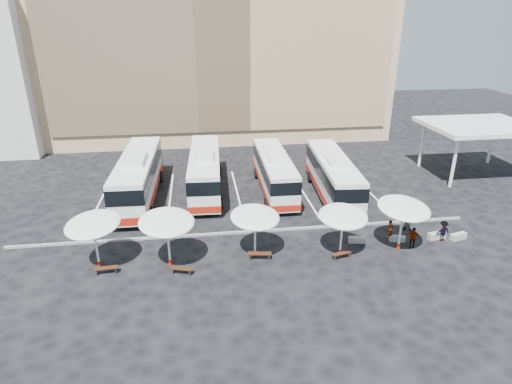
{
  "coord_description": "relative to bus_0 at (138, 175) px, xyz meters",
  "views": [
    {
      "loc": [
        -3.23,
        -27.51,
        15.04
      ],
      "look_at": [
        1.0,
        3.0,
        2.2
      ],
      "focal_mm": 30.0,
      "sensor_mm": 36.0,
      "label": 1
    }
  ],
  "objects": [
    {
      "name": "wood_bench_0",
      "position": [
        -0.83,
        -11.91,
        -1.82
      ],
      "size": [
        1.45,
        0.5,
        0.44
      ],
      "rotation": [
        0.0,
        0.0,
        0.08
      ],
      "color": "black",
      "rests_on": "ground"
    },
    {
      "name": "wood_bench_1",
      "position": [
        3.86,
        -12.6,
        -1.84
      ],
      "size": [
        1.41,
        0.75,
        0.42
      ],
      "rotation": [
        0.0,
        0.0,
        -0.3
      ],
      "color": "black",
      "rests_on": "ground"
    },
    {
      "name": "bus_1",
      "position": [
        5.76,
        1.04,
        -0.12
      ],
      "size": [
        3.34,
        12.65,
        3.98
      ],
      "rotation": [
        0.0,
        0.0,
        -0.04
      ],
      "color": "silver",
      "rests_on": "ground"
    },
    {
      "name": "conc_bench_0",
      "position": [
        16.08,
        -10.27,
        -1.95
      ],
      "size": [
        1.16,
        0.59,
        0.41
      ],
      "primitive_type": "cube",
      "rotation": [
        0.0,
        0.0,
        -0.21
      ],
      "color": "gray",
      "rests_on": "ground"
    },
    {
      "name": "passenger_3",
      "position": [
        22.25,
        -10.82,
        -1.38
      ],
      "size": [
        1.05,
        0.67,
        1.54
      ],
      "primitive_type": "imported",
      "rotation": [
        0.0,
        0.0,
        3.24
      ],
      "color": "black",
      "rests_on": "ground"
    },
    {
      "name": "bay_lines",
      "position": [
        8.56,
        -0.24,
        -2.15
      ],
      "size": [
        24.15,
        12.0,
        0.01
      ],
      "color": "white",
      "rests_on": "ground"
    },
    {
      "name": "service_canopy",
      "position": [
        32.56,
        1.76,
        2.71
      ],
      "size": [
        10.0,
        8.0,
        5.2
      ],
      "color": "silver",
      "rests_on": "ground"
    },
    {
      "name": "curb_divider",
      "position": [
        8.56,
        -7.74,
        -2.08
      ],
      "size": [
        34.0,
        0.25,
        0.15
      ],
      "primitive_type": "cube",
      "color": "black",
      "rests_on": "ground"
    },
    {
      "name": "bus_0",
      "position": [
        0.0,
        0.0,
        0.0
      ],
      "size": [
        3.37,
        13.37,
        4.22
      ],
      "rotation": [
        0.0,
        0.0,
        -0.03
      ],
      "color": "silver",
      "rests_on": "ground"
    },
    {
      "name": "wood_bench_2",
      "position": [
        8.92,
        -11.56,
        -1.79
      ],
      "size": [
        1.59,
        0.63,
        0.48
      ],
      "rotation": [
        0.0,
        0.0,
        -0.15
      ],
      "color": "black",
      "rests_on": "ground"
    },
    {
      "name": "sandstone_building",
      "position": [
        8.56,
        23.62,
        10.47
      ],
      "size": [
        42.0,
        18.25,
        29.6
      ],
      "color": "tan",
      "rests_on": "ground"
    },
    {
      "name": "ground",
      "position": [
        8.56,
        -8.24,
        -2.16
      ],
      "size": [
        120.0,
        120.0,
        0.0
      ],
      "primitive_type": "plane",
      "color": "black",
      "rests_on": "ground"
    },
    {
      "name": "sunshade_2",
      "position": [
        8.69,
        -11.05,
        0.72
      ],
      "size": [
        4.11,
        4.14,
        3.38
      ],
      "rotation": [
        0.0,
        0.0,
        0.33
      ],
      "color": "silver",
      "rests_on": "ground"
    },
    {
      "name": "passenger_0",
      "position": [
        18.53,
        -10.27,
        -1.38
      ],
      "size": [
        0.67,
        0.55,
        1.56
      ],
      "primitive_type": "imported",
      "rotation": [
        0.0,
        0.0,
        0.36
      ],
      "color": "black",
      "rests_on": "ground"
    },
    {
      "name": "passenger_2",
      "position": [
        19.64,
        -11.44,
        -1.39
      ],
      "size": [
        0.97,
        0.75,
        1.53
      ],
      "primitive_type": "imported",
      "rotation": [
        0.0,
        0.0,
        -0.48
      ],
      "color": "black",
      "rests_on": "ground"
    },
    {
      "name": "sunshade_3",
      "position": [
        14.4,
        -11.7,
        0.71
      ],
      "size": [
        3.4,
        3.44,
        3.37
      ],
      "rotation": [
        0.0,
        0.0,
        -0.06
      ],
      "color": "silver",
      "rests_on": "ground"
    },
    {
      "name": "conc_bench_3",
      "position": [
        23.52,
        -10.83,
        -1.92
      ],
      "size": [
        1.31,
        0.7,
        0.47
      ],
      "primitive_type": "cube",
      "rotation": [
        0.0,
        0.0,
        0.24
      ],
      "color": "gray",
      "rests_on": "ground"
    },
    {
      "name": "bus_2",
      "position": [
        11.97,
        0.16,
        -0.24
      ],
      "size": [
        2.92,
        11.84,
        3.74
      ],
      "rotation": [
        0.0,
        0.0,
        -0.02
      ],
      "color": "silver",
      "rests_on": "ground"
    },
    {
      "name": "sunshade_0",
      "position": [
        -1.44,
        -11.02,
        0.87
      ],
      "size": [
        4.51,
        4.53,
        3.56
      ],
      "rotation": [
        0.0,
        0.0,
        -0.42
      ],
      "color": "silver",
      "rests_on": "ground"
    },
    {
      "name": "sunshade_4",
      "position": [
        18.62,
        -11.54,
        0.94
      ],
      "size": [
        4.36,
        4.39,
        3.65
      ],
      "rotation": [
        0.0,
        0.0,
        0.3
      ],
      "color": "silver",
      "rests_on": "ground"
    },
    {
      "name": "bus_3",
      "position": [
        16.81,
        -1.89,
        -0.15
      ],
      "size": [
        3.61,
        12.57,
        3.94
      ],
      "rotation": [
        0.0,
        0.0,
        -0.08
      ],
      "color": "silver",
      "rests_on": "ground"
    },
    {
      "name": "conc_bench_1",
      "position": [
        19.03,
        -10.49,
        -1.95
      ],
      "size": [
        1.17,
        0.67,
        0.42
      ],
      "primitive_type": "cube",
      "rotation": [
        0.0,
        0.0,
        -0.29
      ],
      "color": "gray",
      "rests_on": "ground"
    },
    {
      "name": "passenger_1",
      "position": [
        20.5,
        -8.91,
        -1.29
      ],
      "size": [
        1.05,
        0.98,
        1.73
      ],
      "primitive_type": "imported",
      "rotation": [
        0.0,
        0.0,
        2.63
      ],
      "color": "black",
      "rests_on": "ground"
    },
    {
      "name": "wood_bench_3",
      "position": [
        14.32,
        -12.18,
        -1.84
      ],
      "size": [
        1.38,
        0.65,
        0.41
      ],
      "rotation": [
        0.0,
        0.0,
        0.23
      ],
      "color": "black",
      "rests_on": "ground"
    },
    {
      "name": "conc_bench_2",
      "position": [
        22.01,
        -10.53,
        -1.91
      ],
      "size": [
        1.34,
        0.58,
        0.49
      ],
      "primitive_type": "cube",
      "rotation": [
        0.0,
        0.0,
        0.12
      ],
      "color": "gray",
      "rests_on": "ground"
    },
    {
      "name": "sunshade_1",
      "position": [
        3.09,
        -11.45,
        0.94
      ],
      "size": [
        4.52,
        4.55,
        3.65
      ],
      "rotation": [
        0.0,
        0.0,
        0.37
      ],
      "color": "silver",
      "rests_on": "ground"
    }
  ]
}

